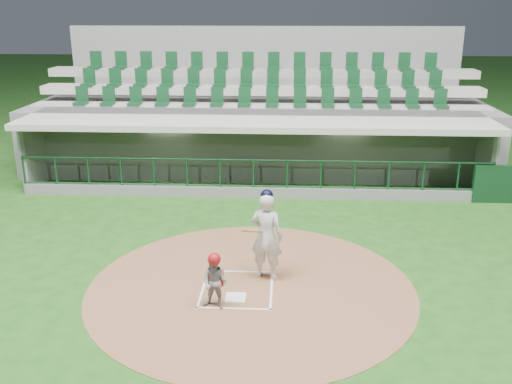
# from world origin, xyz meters

# --- Properties ---
(ground) EXTENTS (120.00, 120.00, 0.00)m
(ground) POSITION_xyz_m (0.00, 0.00, 0.00)
(ground) COLOR #1B4A15
(ground) RESTS_ON ground
(dirt_circle) EXTENTS (7.20, 7.20, 0.01)m
(dirt_circle) POSITION_xyz_m (0.30, -0.20, 0.01)
(dirt_circle) COLOR brown
(dirt_circle) RESTS_ON ground
(home_plate) EXTENTS (0.43, 0.43, 0.02)m
(home_plate) POSITION_xyz_m (0.00, -0.70, 0.02)
(home_plate) COLOR white
(home_plate) RESTS_ON dirt_circle
(batter_box_chalk) EXTENTS (1.55, 1.80, 0.01)m
(batter_box_chalk) POSITION_xyz_m (0.00, -0.30, 0.02)
(batter_box_chalk) COLOR white
(batter_box_chalk) RESTS_ON ground
(dugout_structure) EXTENTS (16.40, 3.70, 3.00)m
(dugout_structure) POSITION_xyz_m (0.12, 7.83, 0.96)
(dugout_structure) COLOR slate
(dugout_structure) RESTS_ON ground
(seating_deck) EXTENTS (17.00, 6.72, 5.15)m
(seating_deck) POSITION_xyz_m (0.00, 10.91, 1.42)
(seating_deck) COLOR slate
(seating_deck) RESTS_ON ground
(batter) EXTENTS (0.97, 0.99, 2.11)m
(batter) POSITION_xyz_m (0.62, 0.29, 1.06)
(batter) COLOR silver
(batter) RESTS_ON dirt_circle
(catcher) EXTENTS (0.65, 0.56, 1.22)m
(catcher) POSITION_xyz_m (-0.38, -1.12, 0.62)
(catcher) COLOR gray
(catcher) RESTS_ON dirt_circle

